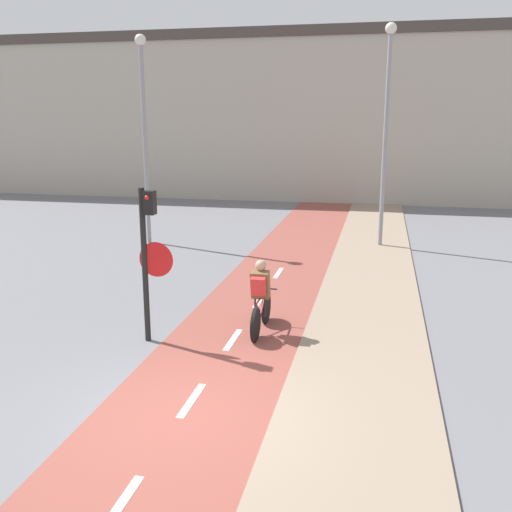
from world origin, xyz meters
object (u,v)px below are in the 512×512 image
Objects in this scene: traffic_light_pole at (148,248)px; cyclist_near at (261,299)px; street_lamp_sidewalk at (386,115)px; street_lamp_far at (144,119)px.

cyclist_near is (1.97, 0.87, -1.14)m from traffic_light_pole.
traffic_light_pole is 1.74× the size of cyclist_near.
street_lamp_sidewalk reaches higher than traffic_light_pole.
cyclist_near is (5.54, -7.52, -3.45)m from street_lamp_far.
street_lamp_sidewalk is 4.13× the size of cyclist_near.
street_lamp_sidewalk is (7.83, 1.10, 0.14)m from street_lamp_far.
street_lamp_sidewalk is 9.61m from cyclist_near.
street_lamp_sidewalk reaches higher than street_lamp_far.
traffic_light_pole is 9.41m from street_lamp_far.
traffic_light_pole is at bearing -156.08° from cyclist_near.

